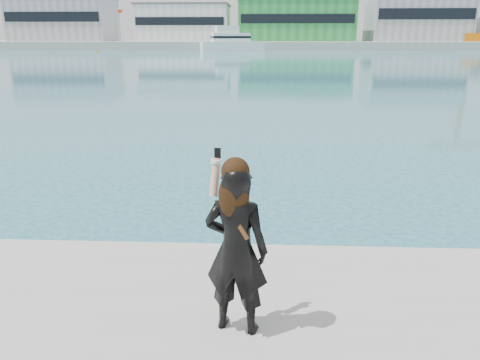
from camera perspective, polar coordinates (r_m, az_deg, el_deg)
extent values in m
plane|color=navy|center=(5.74, 8.29, -19.42)|extent=(500.00, 500.00, 0.00)
cube|color=#9E9E99|center=(134.61, 3.08, 16.14)|extent=(320.00, 40.00, 2.00)
cube|color=gray|center=(143.38, -20.62, 17.79)|extent=(26.00, 16.00, 11.00)
cube|color=black|center=(135.95, -22.01, 17.97)|extent=(24.70, 0.20, 2.42)
cube|color=silver|center=(134.34, -6.81, 18.40)|extent=(24.00, 15.00, 9.00)
cube|color=black|center=(126.86, -7.40, 18.66)|extent=(22.80, 0.20, 1.98)
cube|color=#59595B|center=(134.54, -6.89, 20.42)|extent=(24.48, 15.30, 0.50)
cube|color=#218636|center=(132.91, 6.77, 18.63)|extent=(30.00, 16.00, 10.00)
cube|color=black|center=(124.85, 7.03, 18.95)|extent=(28.50, 0.20, 2.20)
cube|color=#59595B|center=(133.16, 6.85, 20.88)|extent=(30.60, 16.32, 0.50)
cube|color=gray|center=(138.73, 20.78, 18.04)|extent=(25.00, 15.00, 12.00)
cube|color=black|center=(131.51, 21.84, 18.30)|extent=(23.75, 0.20, 2.64)
cube|color=orange|center=(137.07, 26.27, 15.33)|extent=(4.00, 4.00, 2.00)
cylinder|color=silver|center=(131.07, -14.59, 17.80)|extent=(0.16, 0.16, 8.00)
cube|color=red|center=(131.01, -14.44, 19.31)|extent=(1.20, 0.04, 0.80)
cylinder|color=silver|center=(127.62, 13.57, 17.90)|extent=(0.16, 0.16, 8.00)
cube|color=red|center=(127.85, 13.96, 19.40)|extent=(1.20, 0.04, 0.80)
cube|color=white|center=(114.83, -0.71, 16.01)|extent=(16.37, 8.88, 2.10)
cube|color=white|center=(114.60, -1.16, 17.02)|extent=(9.46, 6.12, 1.93)
cube|color=white|center=(114.40, -1.61, 17.89)|extent=(5.91, 4.41, 1.58)
cube|color=black|center=(114.60, -1.16, 17.02)|extent=(9.66, 6.26, 0.53)
cylinder|color=silver|center=(114.43, -1.62, 18.73)|extent=(0.14, 0.14, 1.75)
sphere|color=#FFB10D|center=(109.80, -17.04, 14.69)|extent=(0.50, 0.50, 0.50)
imported|color=black|center=(4.18, -0.46, -8.61)|extent=(0.64, 0.49, 1.58)
sphere|color=black|center=(3.90, -0.57, 1.06)|extent=(0.24, 0.24, 0.24)
ellipsoid|color=black|center=(3.91, -0.76, -1.95)|extent=(0.26, 0.14, 0.42)
cylinder|color=tan|center=(4.10, -3.06, 0.32)|extent=(0.11, 0.20, 0.34)
cylinder|color=white|center=(4.10, -2.91, 2.30)|extent=(0.09, 0.09, 0.03)
cube|color=black|center=(4.12, -2.75, 3.15)|extent=(0.06, 0.02, 0.12)
cube|color=#4C2D14|center=(3.97, -0.39, -5.07)|extent=(0.22, 0.06, 0.32)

